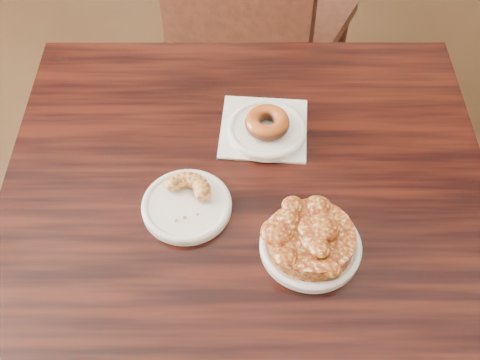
% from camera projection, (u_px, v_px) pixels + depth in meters
% --- Properties ---
extents(cafe_table, '(1.02, 1.02, 0.75)m').
position_uv_depth(cafe_table, '(246.00, 304.00, 1.32)').
color(cafe_table, black).
rests_on(cafe_table, floor).
extents(chair_far, '(0.58, 0.58, 0.90)m').
position_uv_depth(chair_far, '(264.00, 25.00, 1.81)').
color(chair_far, black).
rests_on(chair_far, floor).
extents(napkin, '(0.18, 0.18, 0.00)m').
position_uv_depth(napkin, '(264.00, 128.00, 1.13)').
color(napkin, silver).
rests_on(napkin, cafe_table).
extents(plate_donut, '(0.15, 0.15, 0.01)m').
position_uv_depth(plate_donut, '(267.00, 130.00, 1.12)').
color(plate_donut, white).
rests_on(plate_donut, napkin).
extents(plate_cruller, '(0.15, 0.15, 0.01)m').
position_uv_depth(plate_cruller, '(187.00, 206.00, 1.01)').
color(plate_cruller, white).
rests_on(plate_cruller, cafe_table).
extents(plate_fritter, '(0.16, 0.16, 0.01)m').
position_uv_depth(plate_fritter, '(310.00, 246.00, 0.97)').
color(plate_fritter, white).
rests_on(plate_fritter, cafe_table).
extents(glazed_donut, '(0.08, 0.08, 0.03)m').
position_uv_depth(glazed_donut, '(267.00, 123.00, 1.10)').
color(glazed_donut, brown).
rests_on(glazed_donut, plate_donut).
extents(apple_fritter, '(0.18, 0.18, 0.05)m').
position_uv_depth(apple_fritter, '(312.00, 237.00, 0.94)').
color(apple_fritter, '#4E1508').
rests_on(apple_fritter, plate_fritter).
extents(cruller_fragment, '(0.10, 0.10, 0.03)m').
position_uv_depth(cruller_fragment, '(186.00, 199.00, 1.00)').
color(cruller_fragment, brown).
rests_on(cruller_fragment, plate_cruller).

